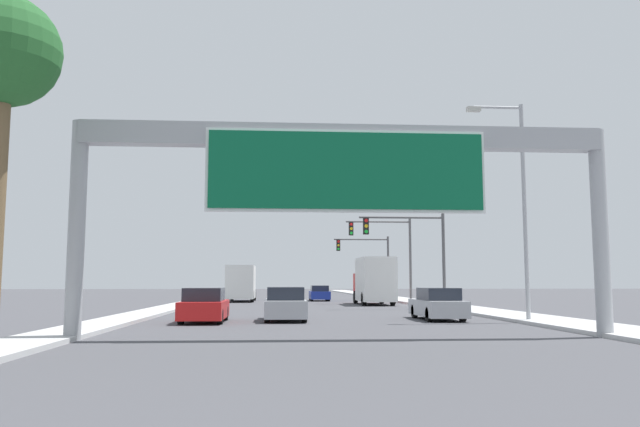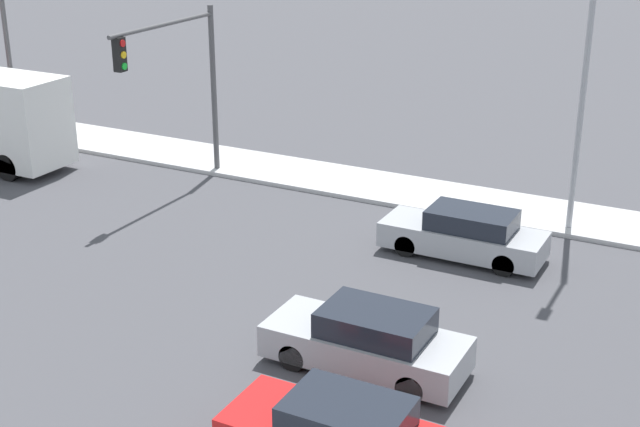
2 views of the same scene
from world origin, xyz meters
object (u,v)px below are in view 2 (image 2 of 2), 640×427
(car_far_right, at_px, (368,341))
(street_lamp_right, at_px, (585,55))
(traffic_light_near_intersection, at_px, (183,69))
(car_near_right, at_px, (465,235))

(car_far_right, height_order, street_lamp_right, street_lamp_right)
(street_lamp_right, bearing_deg, traffic_light_near_intersection, 97.13)
(car_far_right, bearing_deg, car_near_right, 0.92)
(car_far_right, height_order, car_near_right, car_far_right)
(car_near_right, distance_m, traffic_light_near_intersection, 11.39)
(traffic_light_near_intersection, relative_size, street_lamp_right, 0.64)
(car_near_right, xyz_separation_m, street_lamp_right, (3.07, -2.27, 4.88))
(street_lamp_right, bearing_deg, car_far_right, 167.91)
(car_far_right, height_order, traffic_light_near_intersection, traffic_light_near_intersection)
(car_near_right, bearing_deg, traffic_light_near_intersection, 82.35)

